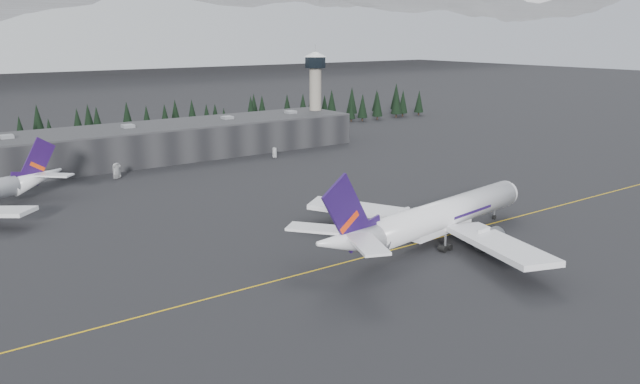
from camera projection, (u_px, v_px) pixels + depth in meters
ground at (374, 251)px, 135.29m from camera, size 1400.00×1400.00×0.00m
taxiline at (380, 253)px, 133.71m from camera, size 400.00×0.40×0.02m
terminal at (156, 142)px, 232.09m from camera, size 160.00×30.00×12.60m
control_tower at (315, 85)px, 272.54m from camera, size 10.00×10.00×37.70m
treeline at (123, 127)px, 260.91m from camera, size 360.00×20.00×15.00m
jet_main at (431, 219)px, 138.22m from camera, size 70.13×64.31×20.71m
gse_vehicle_a at (117, 177)px, 201.56m from camera, size 3.63×5.69×1.46m
gse_vehicle_b at (275, 156)px, 235.28m from camera, size 4.27×3.46×1.37m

